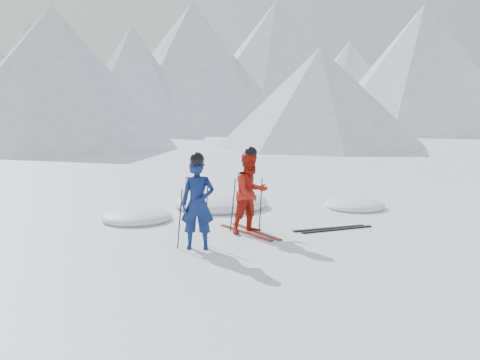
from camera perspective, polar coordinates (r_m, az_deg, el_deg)
name	(u,v)px	position (r m, az deg, el deg)	size (l,w,h in m)	color
ground	(331,228)	(11.28, 10.21, -5.32)	(160.00, 160.00, 0.00)	white
mountain_range	(165,60)	(46.18, -8.38, 13.19)	(106.15, 62.94, 15.53)	#B2BCD1
skier_blue	(198,204)	(9.36, -4.78, -2.70)	(0.62, 0.40, 1.69)	#0D1C4F
skier_red	(251,193)	(10.52, 1.22, -1.44)	(0.83, 0.64, 1.70)	#AA1A0D
pole_blue_left	(180,219)	(9.47, -6.77, -4.34)	(0.02, 0.02, 1.13)	black
pole_blue_right	(206,215)	(9.73, -3.82, -3.96)	(0.02, 0.02, 1.13)	black
pole_red_left	(233,205)	(10.68, -0.80, -2.84)	(0.02, 0.02, 1.13)	black
pole_red_right	(261,204)	(10.83, 2.34, -2.69)	(0.02, 0.02, 1.13)	black
ski_worn_left	(245,233)	(10.65, 0.62, -5.92)	(0.09, 1.70, 0.03)	black
ski_worn_right	(256,231)	(10.74, 1.80, -5.79)	(0.09, 1.70, 0.03)	black
ski_loose_a	(329,228)	(11.17, 9.99, -5.36)	(0.09, 1.70, 0.03)	black
ski_loose_b	(337,229)	(11.11, 10.84, -5.47)	(0.09, 1.70, 0.03)	black
snow_lumps	(229,209)	(13.14, -1.25, -3.27)	(7.16, 3.55, 0.55)	white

